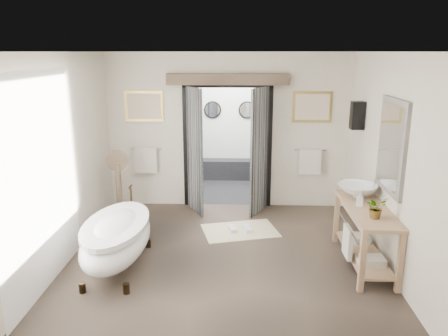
{
  "coord_description": "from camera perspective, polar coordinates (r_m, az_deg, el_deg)",
  "views": [
    {
      "loc": [
        0.22,
        -5.57,
        2.9
      ],
      "look_at": [
        0.0,
        0.6,
        1.25
      ],
      "focal_mm": 35.0,
      "sensor_mm": 36.0,
      "label": 1
    }
  ],
  "objects": [
    {
      "name": "ground_plane",
      "position": [
        6.28,
        -0.2,
        -12.52
      ],
      "size": [
        5.0,
        5.0,
        0.0
      ],
      "primitive_type": "plane",
      "color": "brown"
    },
    {
      "name": "room_shell",
      "position": [
        5.55,
        -0.63,
        4.13
      ],
      "size": [
        4.52,
        5.02,
        2.91
      ],
      "color": "beige",
      "rests_on": "ground_plane"
    },
    {
      "name": "shower_room",
      "position": [
        9.77,
        0.7,
        3.19
      ],
      "size": [
        2.22,
        2.01,
        2.51
      ],
      "color": "black",
      "rests_on": "ground_plane"
    },
    {
      "name": "back_wall_dressing",
      "position": [
        8.0,
        0.43,
        5.35
      ],
      "size": [
        3.82,
        0.77,
        2.52
      ],
      "color": "black",
      "rests_on": "ground_plane"
    },
    {
      "name": "clawfoot_tub",
      "position": [
        6.2,
        -13.82,
        -8.81
      ],
      "size": [
        0.84,
        1.88,
        0.92
      ],
      "color": "black",
      "rests_on": "ground_plane"
    },
    {
      "name": "vanity",
      "position": [
        6.39,
        17.79,
        -7.82
      ],
      "size": [
        0.57,
        1.6,
        0.85
      ],
      "color": "tan",
      "rests_on": "ground_plane"
    },
    {
      "name": "pedestal_mirror",
      "position": [
        7.87,
        -13.53,
        -2.86
      ],
      "size": [
        0.38,
        0.24,
        1.27
      ],
      "color": "brown",
      "rests_on": "ground_plane"
    },
    {
      "name": "rug",
      "position": [
        7.36,
        2.1,
        -8.18
      ],
      "size": [
        1.36,
        1.08,
        0.01
      ],
      "primitive_type": "cube",
      "rotation": [
        0.0,
        0.0,
        0.26
      ],
      "color": "beige",
      "rests_on": "ground_plane"
    },
    {
      "name": "slippers",
      "position": [
        7.36,
        2.08,
        -7.9
      ],
      "size": [
        0.44,
        0.3,
        0.05
      ],
      "color": "silver",
      "rests_on": "rug"
    },
    {
      "name": "basin",
      "position": [
        6.63,
        17.03,
        -2.86
      ],
      "size": [
        0.72,
        0.72,
        0.19
      ],
      "primitive_type": "imported",
      "rotation": [
        0.0,
        0.0,
        -0.35
      ],
      "color": "white",
      "rests_on": "vanity"
    },
    {
      "name": "plant",
      "position": [
        5.87,
        19.24,
        -4.89
      ],
      "size": [
        0.32,
        0.3,
        0.28
      ],
      "primitive_type": "imported",
      "rotation": [
        0.0,
        0.0,
        0.43
      ],
      "color": "gray",
      "rests_on": "vanity"
    },
    {
      "name": "soap_bottle_a",
      "position": [
        6.28,
        17.33,
        -3.88
      ],
      "size": [
        0.1,
        0.11,
        0.19
      ],
      "primitive_type": "imported",
      "rotation": [
        0.0,
        0.0,
        -0.23
      ],
      "color": "gray",
      "rests_on": "vanity"
    },
    {
      "name": "soap_bottle_b",
      "position": [
        6.9,
        16.15,
        -2.24
      ],
      "size": [
        0.15,
        0.15,
        0.16
      ],
      "primitive_type": "imported",
      "rotation": [
        0.0,
        0.0,
        -0.23
      ],
      "color": "gray",
      "rests_on": "vanity"
    }
  ]
}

